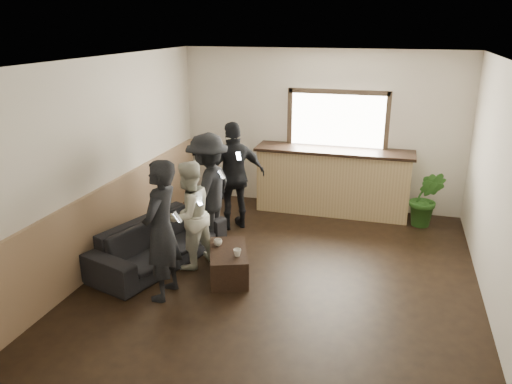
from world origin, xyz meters
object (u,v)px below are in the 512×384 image
(bar_counter, at_px, (333,177))
(person_d, at_px, (234,176))
(sofa, at_px, (160,242))
(cup_a, at_px, (218,242))
(coffee_table, at_px, (229,263))
(person_a, at_px, (161,231))
(cup_b, at_px, (237,253))
(person_c, at_px, (208,191))
(person_b, at_px, (189,215))
(potted_plant, at_px, (426,199))

(bar_counter, relative_size, person_d, 1.54)
(sofa, xyz_separation_m, cup_a, (0.88, -0.04, 0.13))
(coffee_table, bearing_deg, cup_a, 152.96)
(bar_counter, xyz_separation_m, person_a, (-1.59, -3.46, 0.23))
(cup_b, height_order, person_a, person_a)
(sofa, distance_m, person_c, 1.05)
(sofa, xyz_separation_m, person_d, (0.62, 1.49, 0.58))
(sofa, xyz_separation_m, person_b, (0.45, 0.02, 0.45))
(coffee_table, height_order, cup_b, cup_b)
(person_b, bearing_deg, bar_counter, 173.82)
(sofa, height_order, person_a, person_a)
(coffee_table, relative_size, cup_b, 8.39)
(person_c, bearing_deg, cup_b, 42.25)
(potted_plant, height_order, person_c, person_c)
(bar_counter, relative_size, person_c, 1.57)
(bar_counter, height_order, cup_a, bar_counter)
(bar_counter, bearing_deg, person_c, -130.31)
(coffee_table, relative_size, potted_plant, 0.89)
(cup_a, relative_size, person_c, 0.07)
(person_a, bearing_deg, bar_counter, 155.66)
(coffee_table, xyz_separation_m, person_d, (-0.44, 1.62, 0.69))
(cup_b, bearing_deg, bar_counter, 74.34)
(bar_counter, distance_m, cup_a, 2.94)
(person_b, bearing_deg, person_c, -154.82)
(coffee_table, bearing_deg, potted_plant, 44.54)
(potted_plant, relative_size, person_c, 0.56)
(coffee_table, bearing_deg, person_c, 124.42)
(bar_counter, distance_m, potted_plant, 1.60)
(sofa, bearing_deg, person_c, -13.09)
(coffee_table, distance_m, person_a, 1.13)
(cup_b, distance_m, potted_plant, 3.57)
(cup_b, xyz_separation_m, person_d, (-0.61, 1.77, 0.45))
(sofa, height_order, cup_b, sofa)
(cup_a, relative_size, person_d, 0.06)
(cup_a, bearing_deg, potted_plant, 41.55)
(bar_counter, height_order, coffee_table, bar_counter)
(coffee_table, distance_m, potted_plant, 3.60)
(cup_a, distance_m, potted_plant, 3.65)
(bar_counter, height_order, potted_plant, bar_counter)
(potted_plant, height_order, person_a, person_a)
(coffee_table, xyz_separation_m, person_c, (-0.61, 0.89, 0.67))
(person_c, bearing_deg, person_a, 5.72)
(sofa, relative_size, potted_plant, 2.14)
(coffee_table, xyz_separation_m, cup_b, (0.17, -0.14, 0.24))
(person_d, bearing_deg, sofa, 30.72)
(potted_plant, bearing_deg, person_a, -134.61)
(potted_plant, bearing_deg, cup_b, -131.92)
(bar_counter, xyz_separation_m, cup_b, (-0.82, -2.92, -0.21))
(bar_counter, height_order, sofa, bar_counter)
(sofa, distance_m, coffee_table, 1.08)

